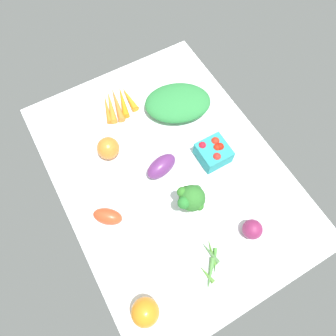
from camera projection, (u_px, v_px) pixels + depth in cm
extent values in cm
cube|color=white|center=(168.00, 171.00, 113.68)|extent=(104.00, 76.00, 2.00)
ellipsoid|color=#2E8540|center=(178.00, 103.00, 121.17)|extent=(26.68, 30.67, 7.00)
sphere|color=orange|center=(108.00, 148.00, 112.01)|extent=(8.13, 8.13, 8.13)
cone|color=#538A35|center=(206.00, 274.00, 96.99)|extent=(6.68, 2.56, 1.43)
cone|color=#4B863D|center=(210.00, 274.00, 96.77)|extent=(8.51, 7.94, 1.82)
cone|color=#508931|center=(211.00, 251.00, 99.96)|extent=(8.69, 4.01, 1.31)
cone|color=#438933|center=(215.00, 261.00, 98.64)|extent=(7.55, 5.71, 1.27)
cone|color=#4D7B43|center=(210.00, 252.00, 99.69)|extent=(8.20, 2.63, 1.54)
ellipsoid|color=#D44826|center=(108.00, 216.00, 102.73)|extent=(10.63, 10.98, 5.40)
sphere|color=#842552|center=(252.00, 229.00, 100.34)|extent=(6.52, 6.52, 6.52)
ellipsoid|color=orange|center=(145.00, 312.00, 89.31)|extent=(10.29, 10.29, 8.21)
ellipsoid|color=#642C6F|center=(161.00, 166.00, 109.87)|extent=(9.03, 13.18, 6.51)
cylinder|color=#94D175|center=(191.00, 204.00, 104.77)|extent=(3.15, 3.15, 4.99)
sphere|color=#30742C|center=(192.00, 198.00, 99.59)|extent=(8.60, 8.60, 8.60)
sphere|color=#2F6E2E|center=(197.00, 189.00, 100.63)|extent=(2.89, 2.89, 2.89)
sphere|color=#317827|center=(182.00, 192.00, 98.63)|extent=(3.38, 3.38, 3.38)
sphere|color=#2F7427|center=(199.00, 206.00, 98.53)|extent=(2.98, 2.98, 2.98)
sphere|color=#2D6F24|center=(187.00, 190.00, 101.82)|extent=(3.26, 3.26, 3.26)
sphere|color=#297B2F|center=(184.00, 203.00, 97.05)|extent=(4.01, 4.01, 4.01)
cone|color=orange|center=(129.00, 98.00, 124.62)|extent=(12.23, 2.95, 2.83)
cone|color=orange|center=(123.00, 101.00, 124.11)|extent=(15.26, 6.62, 2.73)
cone|color=orange|center=(117.00, 104.00, 123.57)|extent=(16.82, 6.03, 2.77)
cone|color=orange|center=(111.00, 106.00, 123.09)|extent=(15.51, 6.70, 2.70)
cone|color=orange|center=(107.00, 108.00, 122.95)|extent=(13.85, 5.80, 2.25)
cube|color=teal|center=(213.00, 153.00, 112.19)|extent=(10.53, 10.53, 6.34)
sphere|color=red|center=(217.00, 157.00, 108.53)|extent=(3.02, 3.02, 3.02)
sphere|color=red|center=(220.00, 147.00, 109.94)|extent=(2.92, 2.92, 2.92)
sphere|color=red|center=(217.00, 148.00, 110.01)|extent=(2.89, 2.89, 2.89)
sphere|color=red|center=(215.00, 142.00, 111.39)|extent=(3.31, 3.31, 3.31)
sphere|color=red|center=(202.00, 145.00, 110.43)|extent=(2.76, 2.76, 2.76)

